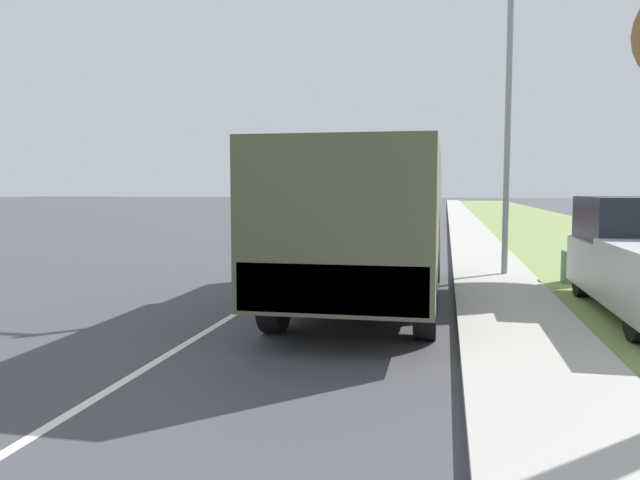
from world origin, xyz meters
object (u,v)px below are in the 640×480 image
Objects in this scene: military_truck at (369,217)px; car_fourth_ahead at (381,205)px; car_third_ahead at (372,207)px; car_second_ahead at (420,213)px; car_nearest_ahead at (398,224)px; lamp_post at (500,84)px.

car_fourth_ahead is at bearing 95.51° from military_truck.
car_third_ahead is 1.03× the size of car_fourth_ahead.
military_truck is 1.83× the size of car_second_ahead.
military_truck reaches higher than car_second_ahead.
car_second_ahead is 16.75m from car_fourth_ahead.
car_second_ahead is at bearing 89.96° from military_truck.
military_truck is at bearing -87.97° from car_nearest_ahead.
car_fourth_ahead is (-3.77, 39.09, -0.86)m from military_truck.
car_second_ahead is at bearing -76.93° from car_fourth_ahead.
car_fourth_ahead is at bearing 91.70° from car_third_ahead.
car_second_ahead is 0.94× the size of car_third_ahead.
lamp_post reaches higher than car_nearest_ahead.
car_fourth_ahead is at bearing 97.38° from car_nearest_ahead.
car_second_ahead is 9.10m from car_third_ahead.
car_second_ahead reaches higher than car_third_ahead.
military_truck is 22.79m from car_second_ahead.
car_fourth_ahead is (-3.79, 16.32, -0.03)m from car_second_ahead.
car_third_ahead is at bearing 96.48° from military_truck.
lamp_post is (2.47, -19.04, 3.69)m from car_second_ahead.
car_second_ahead is at bearing -67.02° from car_third_ahead.
lamp_post reaches higher than military_truck.
military_truck is 1.77× the size of car_fourth_ahead.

